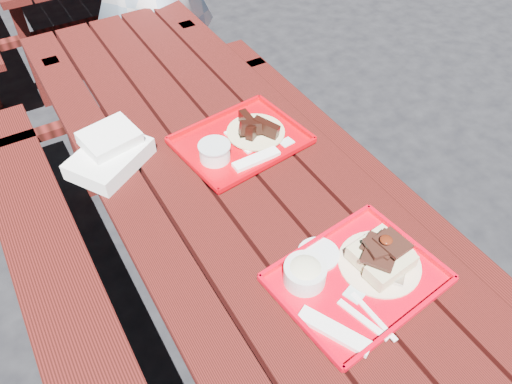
{
  "coord_description": "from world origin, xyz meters",
  "views": [
    {
      "loc": [
        -0.49,
        -0.98,
        1.81
      ],
      "look_at": [
        0.0,
        -0.15,
        0.82
      ],
      "focal_mm": 35.0,
      "sensor_mm": 36.0,
      "label": 1
    }
  ],
  "objects": [
    {
      "name": "white_cloth",
      "position": [
        -0.29,
        0.25,
        0.79
      ],
      "size": [
        0.29,
        0.27,
        0.1
      ],
      "color": "white",
      "rests_on": "picnic_table_near"
    },
    {
      "name": "ground",
      "position": [
        0.0,
        0.0,
        0.0
      ],
      "size": [
        60.0,
        60.0,
        0.0
      ],
      "primitive_type": "plane",
      "color": "black",
      "rests_on": "ground"
    },
    {
      "name": "far_tray",
      "position": [
        0.1,
        0.12,
        0.77
      ],
      "size": [
        0.43,
        0.35,
        0.07
      ],
      "color": "#C2000A",
      "rests_on": "picnic_table_near"
    },
    {
      "name": "near_tray",
      "position": [
        0.09,
        -0.48,
        0.78
      ],
      "size": [
        0.43,
        0.36,
        0.13
      ],
      "color": "red",
      "rests_on": "picnic_table_near"
    },
    {
      "name": "picnic_table_near",
      "position": [
        -0.0,
        0.0,
        0.56
      ],
      "size": [
        1.41,
        2.4,
        0.75
      ],
      "color": "#460F0D",
      "rests_on": "ground"
    }
  ]
}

